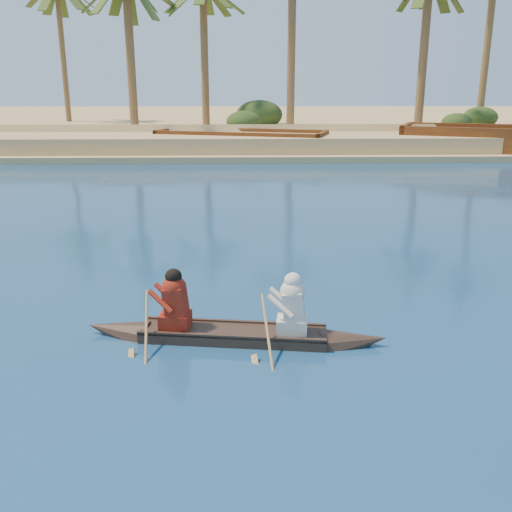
{
  "coord_description": "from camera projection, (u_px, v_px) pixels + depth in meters",
  "views": [
    {
      "loc": [
        5.47,
        -10.41,
        4.34
      ],
      "look_at": [
        5.75,
        0.42,
        1.06
      ],
      "focal_mm": 40.0,
      "sensor_mm": 36.0,
      "label": 1
    }
  ],
  "objects": [
    {
      "name": "barge_mid",
      "position": [
        241.0,
        144.0,
        36.49
      ],
      "size": [
        11.25,
        6.57,
        1.78
      ],
      "rotation": [
        0.0,
        0.0,
        -0.3
      ],
      "color": "brown",
      "rests_on": "ground"
    },
    {
      "name": "palm_grove",
      "position": [
        167.0,
        32.0,
        42.25
      ],
      "size": [
        110.0,
        14.0,
        16.0
      ],
      "primitive_type": null,
      "color": "#2F4A1A",
      "rests_on": "ground"
    },
    {
      "name": "shrub_cluster",
      "position": [
        165.0,
        130.0,
        40.87
      ],
      "size": [
        100.0,
        6.0,
        2.4
      ],
      "primitive_type": null,
      "color": "#1E3412",
      "rests_on": "ground"
    },
    {
      "name": "barge_right",
      "position": [
        510.0,
        144.0,
        35.15
      ],
      "size": [
        13.67,
        9.04,
        2.17
      ],
      "rotation": [
        0.0,
        0.0,
        -0.4
      ],
      "color": "brown",
      "rests_on": "ground"
    },
    {
      "name": "sandy_embankment",
      "position": [
        185.0,
        124.0,
        55.79
      ],
      "size": [
        150.0,
        51.0,
        1.5
      ],
      "color": "tan",
      "rests_on": "ground"
    },
    {
      "name": "canoe",
      "position": [
        233.0,
        325.0,
        10.01
      ],
      "size": [
        5.39,
        1.41,
        1.47
      ],
      "rotation": [
        0.0,
        0.0,
        -0.13
      ],
      "color": "#36261D",
      "rests_on": "ground"
    }
  ]
}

